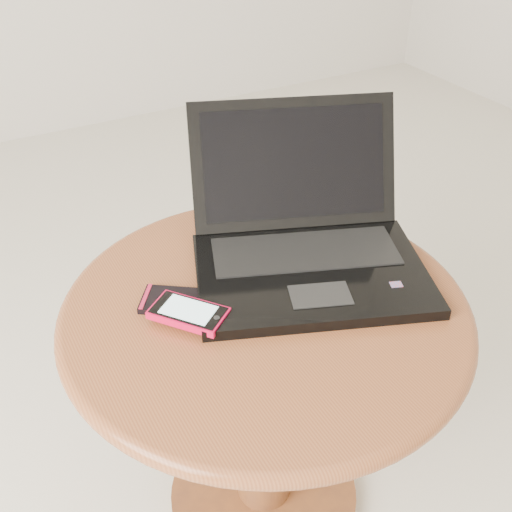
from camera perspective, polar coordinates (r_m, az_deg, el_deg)
table at (r=1.00m, az=0.83°, el=-8.83°), size 0.61×0.61×0.48m
laptop at (r=0.99m, az=4.54°, el=1.43°), size 0.44×0.44×0.22m
phone_black at (r=0.93m, az=-6.94°, el=-4.12°), size 0.13×0.11×0.01m
phone_pink at (r=0.89m, az=-6.14°, el=-5.16°), size 0.11×0.12×0.01m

